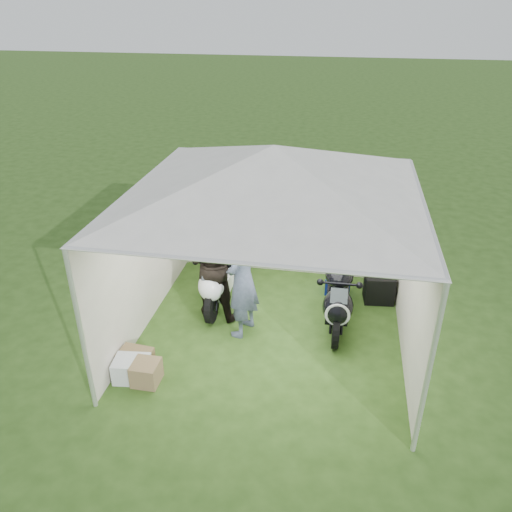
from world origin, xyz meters
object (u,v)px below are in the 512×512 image
object	(u,v)px
motorcycle_white	(220,274)
motorcycle_black	(338,293)
person_dark_jacket	(214,262)
crate_1	(146,373)
crate_2	(139,359)
canopy_tent	(274,175)
equipment_box	(379,288)
paddock_stand	(337,285)
crate_3	(136,360)
person_blue_jacket	(242,279)
crate_0	(132,369)

from	to	relation	value
motorcycle_white	motorcycle_black	xyz separation A→B (m)	(1.99, -0.29, 0.01)
motorcycle_black	person_dark_jacket	world-z (taller)	person_dark_jacket
crate_1	crate_2	size ratio (longest dim) A/B	1.13
canopy_tent	equipment_box	size ratio (longest dim) A/B	11.40
canopy_tent	equipment_box	xyz separation A→B (m)	(1.70, 1.21, -2.33)
paddock_stand	crate_3	size ratio (longest dim) A/B	0.95
paddock_stand	person_dark_jacket	xyz separation A→B (m)	(-1.98, -0.99, 0.81)
person_blue_jacket	motorcycle_black	bearing A→B (deg)	124.59
person_dark_jacket	person_blue_jacket	xyz separation A→B (m)	(0.56, -0.44, -0.02)
canopy_tent	crate_0	size ratio (longest dim) A/B	11.89
person_dark_jacket	motorcycle_white	bearing A→B (deg)	-82.66
crate_0	crate_2	world-z (taller)	crate_0
canopy_tent	crate_3	world-z (taller)	canopy_tent
person_dark_jacket	crate_2	world-z (taller)	person_dark_jacket
equipment_box	crate_2	size ratio (longest dim) A/B	1.56
paddock_stand	crate_0	xyz separation A→B (m)	(-2.71, -2.78, -0.00)
motorcycle_white	person_blue_jacket	size ratio (longest dim) A/B	1.05
canopy_tent	person_dark_jacket	xyz separation A→B (m)	(-0.99, 0.34, -1.61)
person_dark_jacket	paddock_stand	bearing A→B (deg)	-144.29
person_blue_jacket	crate_2	xyz separation A→B (m)	(-1.30, -1.08, -0.84)
person_dark_jacket	crate_3	size ratio (longest dim) A/B	4.27
motorcycle_white	person_dark_jacket	bearing A→B (deg)	-91.22
canopy_tent	motorcycle_white	size ratio (longest dim) A/B	2.81
motorcycle_black	crate_1	distance (m)	3.16
crate_3	paddock_stand	bearing A→B (deg)	43.29
person_dark_jacket	crate_1	xyz separation A→B (m)	(-0.51, -1.82, -0.81)
person_blue_jacket	equipment_box	distance (m)	2.60
crate_1	crate_3	distance (m)	0.34
paddock_stand	person_blue_jacket	size ratio (longest dim) A/B	0.23
crate_1	crate_3	size ratio (longest dim) A/B	0.79
crate_1	crate_2	xyz separation A→B (m)	(-0.23, 0.31, -0.04)
crate_1	paddock_stand	bearing A→B (deg)	48.53
crate_0	crate_3	size ratio (longest dim) A/B	1.05
motorcycle_white	motorcycle_black	world-z (taller)	motorcycle_black
canopy_tent	crate_2	size ratio (longest dim) A/B	17.79
motorcycle_black	crate_3	distance (m)	3.23
person_blue_jacket	equipment_box	size ratio (longest dim) A/B	3.84
crate_0	person_dark_jacket	bearing A→B (deg)	67.81
paddock_stand	crate_3	distance (m)	3.76
equipment_box	person_blue_jacket	bearing A→B (deg)	-148.49
canopy_tent	equipment_box	bearing A→B (deg)	35.37
crate_1	person_dark_jacket	bearing A→B (deg)	74.47
equipment_box	crate_2	world-z (taller)	equipment_box
person_blue_jacket	crate_3	distance (m)	1.92
motorcycle_black	equipment_box	distance (m)	1.11
person_blue_jacket	crate_1	distance (m)	1.92
equipment_box	crate_3	world-z (taller)	equipment_box
crate_0	crate_1	distance (m)	0.23
canopy_tent	motorcycle_white	xyz separation A→B (m)	(-0.98, 0.69, -2.02)
person_blue_jacket	crate_3	xyz separation A→B (m)	(-1.32, -1.15, -0.80)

